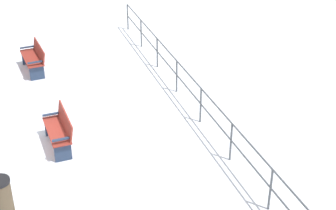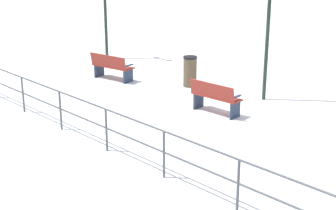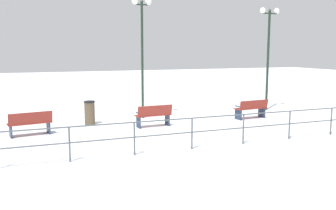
# 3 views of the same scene
# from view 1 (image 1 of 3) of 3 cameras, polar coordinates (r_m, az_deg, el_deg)

# --- Properties ---
(ground_plane) EXTENTS (80.00, 80.00, 0.00)m
(ground_plane) POSITION_cam_1_polar(r_m,az_deg,el_deg) (12.88, -12.59, -4.68)
(ground_plane) COLOR white
(ground_plane) RESTS_ON ground
(bench_nearest) EXTENTS (0.69, 1.58, 0.87)m
(bench_nearest) POSITION_cam_1_polar(r_m,az_deg,el_deg) (16.87, -14.81, 5.17)
(bench_nearest) COLOR maroon
(bench_nearest) RESTS_ON ground
(bench_second) EXTENTS (0.59, 1.49, 0.91)m
(bench_second) POSITION_cam_1_polar(r_m,az_deg,el_deg) (12.64, -12.09, -2.72)
(bench_second) COLOR maroon
(bench_second) RESTS_ON ground
(waterfront_railing) EXTENTS (0.05, 15.07, 1.02)m
(waterfront_railing) POSITION_cam_1_polar(r_m,az_deg,el_deg) (13.32, 3.72, 0.66)
(waterfront_railing) COLOR #4C5156
(waterfront_railing) RESTS_ON ground
(trash_bin) EXTENTS (0.45, 0.45, 0.99)m
(trash_bin) POSITION_cam_1_polar(r_m,az_deg,el_deg) (10.67, -18.17, -10.13)
(trash_bin) COLOR brown
(trash_bin) RESTS_ON ground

